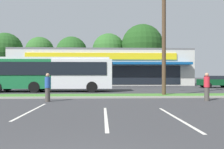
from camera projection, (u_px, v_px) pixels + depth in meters
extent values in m
cube|color=#427A2D|center=(91.00, 96.00, 16.85)|extent=(56.00, 2.20, 0.12)
cube|color=#99968C|center=(90.00, 97.00, 15.63)|extent=(56.00, 0.24, 0.12)
cube|color=silver|center=(32.00, 111.00, 10.22)|extent=(0.12, 4.80, 0.01)
cube|color=silver|center=(106.00, 117.00, 8.67)|extent=(0.12, 4.80, 0.01)
cube|color=silver|center=(176.00, 118.00, 8.53)|extent=(0.12, 4.80, 0.01)
cube|color=beige|center=(102.00, 69.00, 38.01)|extent=(27.45, 10.09, 5.26)
cube|color=black|center=(102.00, 75.00, 32.93)|extent=(23.06, 0.08, 2.74)
cube|color=#0F4C8C|center=(102.00, 63.00, 32.27)|extent=(25.81, 1.40, 0.35)
cube|color=yellow|center=(102.00, 56.00, 32.89)|extent=(21.96, 0.16, 0.95)
cube|color=slate|center=(102.00, 52.00, 38.01)|extent=(27.45, 10.09, 0.30)
cylinder|color=#473323|center=(6.00, 72.00, 47.38)|extent=(0.44, 0.44, 4.36)
sphere|color=#23511E|center=(6.00, 49.00, 47.39)|extent=(6.87, 6.87, 6.87)
cylinder|color=#473323|center=(40.00, 72.00, 47.01)|extent=(0.44, 0.44, 4.37)
sphere|color=#2D6026|center=(40.00, 51.00, 47.01)|extent=(5.81, 5.81, 5.81)
cylinder|color=#473323|center=(72.00, 73.00, 46.57)|extent=(0.44, 0.44, 3.90)
sphere|color=#23511E|center=(72.00, 52.00, 46.57)|extent=(6.35, 6.35, 6.35)
cylinder|color=#473323|center=(109.00, 72.00, 47.84)|extent=(0.44, 0.44, 4.30)
sphere|color=#2D6026|center=(109.00, 50.00, 47.84)|extent=(6.87, 6.87, 6.87)
cylinder|color=#473323|center=(142.00, 72.00, 45.80)|extent=(0.44, 0.44, 4.49)
sphere|color=#1E4719|center=(142.00, 45.00, 45.81)|extent=(8.34, 8.34, 8.34)
cylinder|color=#4C3826|center=(164.00, 21.00, 17.20)|extent=(0.30, 0.30, 11.41)
cube|color=#196638|center=(19.00, 74.00, 21.65)|extent=(6.75, 2.60, 2.70)
cube|color=silver|center=(83.00, 74.00, 21.88)|extent=(5.53, 2.59, 2.70)
cube|color=silver|center=(48.00, 59.00, 21.76)|extent=(11.77, 2.38, 0.20)
cube|color=black|center=(44.00, 68.00, 20.45)|extent=(11.27, 0.14, 1.19)
cube|color=black|center=(112.00, 71.00, 21.98)|extent=(0.08, 2.17, 1.51)
cylinder|color=black|center=(93.00, 86.00, 23.08)|extent=(1.00, 0.31, 1.00)
cylinder|color=black|center=(92.00, 87.00, 20.73)|extent=(1.00, 0.31, 1.00)
cylinder|color=black|center=(41.00, 86.00, 22.89)|extent=(1.00, 0.31, 1.00)
cylinder|color=black|center=(34.00, 87.00, 20.55)|extent=(1.00, 0.31, 1.00)
cylinder|color=black|center=(7.00, 86.00, 22.77)|extent=(1.00, 0.31, 1.00)
cube|color=#0C3F1E|center=(216.00, 82.00, 28.55)|extent=(4.25, 1.80, 0.74)
cube|color=black|center=(214.00, 77.00, 28.55)|extent=(1.91, 1.58, 0.44)
cylinder|color=black|center=(223.00, 85.00, 29.46)|extent=(0.64, 0.22, 0.64)
cylinder|color=black|center=(203.00, 85.00, 29.35)|extent=(0.64, 0.22, 0.64)
cylinder|color=black|center=(209.00, 85.00, 27.64)|extent=(0.64, 0.22, 0.64)
cube|color=#B7B7BC|center=(1.00, 83.00, 27.61)|extent=(4.27, 1.82, 0.70)
cube|color=black|center=(3.00, 78.00, 27.62)|extent=(1.92, 1.60, 0.48)
cylinder|color=black|center=(9.00, 86.00, 26.80)|extent=(0.64, 0.22, 0.64)
cylinder|color=black|center=(15.00, 85.00, 28.53)|extent=(0.64, 0.22, 0.64)
cylinder|color=#47423D|center=(207.00, 94.00, 14.17)|extent=(0.30, 0.30, 0.84)
cylinder|color=red|center=(207.00, 82.00, 14.17)|extent=(0.35, 0.35, 0.67)
sphere|color=tan|center=(207.00, 75.00, 14.17)|extent=(0.23, 0.23, 0.23)
cylinder|color=#47423D|center=(48.00, 95.00, 13.70)|extent=(0.29, 0.29, 0.83)
cylinder|color=#264C99|center=(48.00, 82.00, 13.70)|extent=(0.34, 0.34, 0.66)
sphere|color=tan|center=(48.00, 75.00, 13.70)|extent=(0.23, 0.23, 0.23)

